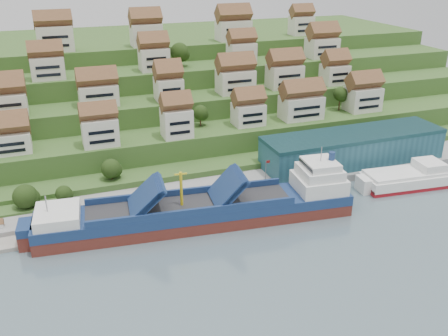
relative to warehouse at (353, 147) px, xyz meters
name	(u,v)px	position (x,y,z in m)	size (l,w,h in m)	color
ground	(219,219)	(-52.00, -17.00, -7.20)	(300.00, 300.00, 0.00)	slate
quay	(264,182)	(-32.00, -2.00, -6.10)	(180.00, 14.00, 2.20)	gray
hillside	(139,87)	(-52.00, 86.55, 3.46)	(260.00, 128.00, 31.00)	#2D4C1E
hillside_village	(175,76)	(-46.56, 44.19, 17.20)	(152.01, 62.78, 29.16)	silver
hillside_trees	(140,117)	(-63.05, 26.62, 9.08)	(138.55, 62.76, 31.39)	#253E14
warehouse	(353,147)	(0.00, 0.00, 0.00)	(60.00, 15.00, 10.00)	#255666
flagpole	(266,171)	(-33.89, -7.00, -0.32)	(1.28, 0.16, 8.00)	gray
cargo_ship	(207,211)	(-55.50, -17.63, -3.79)	(82.04, 20.95, 18.04)	maroon
second_ship	(409,178)	(8.71, -17.56, -4.80)	(28.31, 12.74, 7.97)	maroon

